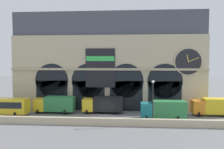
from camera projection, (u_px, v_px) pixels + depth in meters
name	position (u px, v px, depth m)	size (l,w,h in m)	color
ground_plane	(105.00, 117.00, 38.77)	(200.00, 200.00, 0.00)	slate
quay_parapet_wall	(101.00, 122.00, 33.66)	(90.00, 0.70, 1.15)	#BCAD8C
station_building	(109.00, 62.00, 45.54)	(38.70, 5.17, 19.67)	#BCAD8C
box_truck_midwest	(55.00, 104.00, 41.74)	(7.50, 2.91, 3.12)	gold
box_truck_center	(103.00, 104.00, 41.59)	(7.50, 2.91, 3.12)	gold
box_truck_mideast	(164.00, 109.00, 37.20)	(7.50, 2.91, 3.12)	#19727A
box_truck_east	(214.00, 106.00, 39.64)	(7.50, 2.91, 3.12)	orange
street_lamp_quayside	(153.00, 96.00, 33.64)	(0.44, 0.44, 6.90)	black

